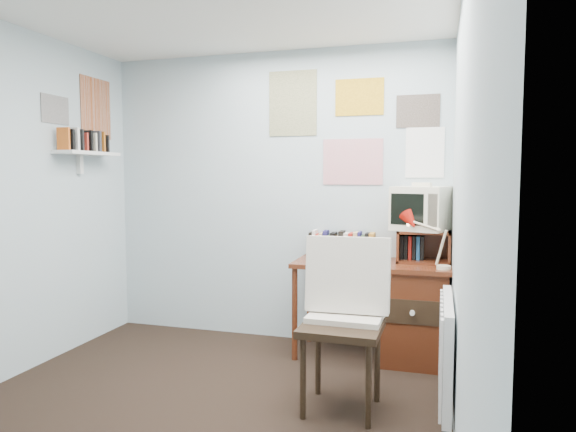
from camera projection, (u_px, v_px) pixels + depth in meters
name	position (u px, v px, depth m)	size (l,w,h in m)	color
ground	(179.00, 428.00, 2.92)	(3.50, 3.50, 0.00)	black
back_wall	(273.00, 197.00, 4.49)	(3.00, 0.02, 2.50)	#AFC3C8
right_wall	(462.00, 216.00, 2.40)	(0.02, 3.50, 2.50)	#AFC3C8
desk	(406.00, 309.00, 3.97)	(1.20, 0.55, 0.76)	#542413
desk_chair	(342.00, 328.00, 3.12)	(0.52, 0.50, 1.03)	black
desk_lamp	(444.00, 244.00, 3.70)	(0.26, 0.22, 0.37)	#B4160C
tv_riser	(424.00, 246.00, 4.01)	(0.40, 0.30, 0.25)	#542413
crt_tv	(421.00, 206.00, 4.01)	(0.39, 0.36, 0.37)	#EEE6C7
book_row	(345.00, 244.00, 4.25)	(0.60, 0.14, 0.22)	#542413
radiator	(447.00, 350.00, 3.00)	(0.09, 0.80, 0.60)	white
wall_shelf	(88.00, 153.00, 4.24)	(0.20, 0.62, 0.24)	white
posters_back	(353.00, 125.00, 4.24)	(1.20, 0.01, 0.90)	white
posters_left	(77.00, 107.00, 4.23)	(0.01, 0.70, 0.60)	white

